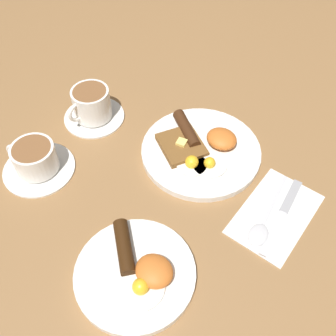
{
  "coord_description": "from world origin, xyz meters",
  "views": [
    {
      "loc": [
        -0.3,
        0.48,
        0.64
      ],
      "look_at": [
        0.02,
        0.09,
        0.03
      ],
      "focal_mm": 42.0,
      "sensor_mm": 36.0,
      "label": 1
    }
  ],
  "objects_px": {
    "breakfast_plate_near": "(200,149)",
    "teacup_near": "(92,106)",
    "spoon": "(262,227)",
    "knife": "(284,212)",
    "breakfast_plate_far": "(137,272)",
    "teacup_far": "(36,161)"
  },
  "relations": [
    {
      "from": "breakfast_plate_far",
      "to": "teacup_far",
      "type": "xyz_separation_m",
      "value": [
        0.32,
        -0.04,
        0.02
      ]
    },
    {
      "from": "breakfast_plate_far",
      "to": "spoon",
      "type": "distance_m",
      "value": 0.24
    },
    {
      "from": "breakfast_plate_near",
      "to": "teacup_far",
      "type": "relative_size",
      "value": 1.72
    },
    {
      "from": "teacup_far",
      "to": "knife",
      "type": "distance_m",
      "value": 0.5
    },
    {
      "from": "breakfast_plate_near",
      "to": "teacup_near",
      "type": "relative_size",
      "value": 1.83
    },
    {
      "from": "teacup_near",
      "to": "knife",
      "type": "height_order",
      "value": "teacup_near"
    },
    {
      "from": "knife",
      "to": "teacup_far",
      "type": "bearing_deg",
      "value": -71.74
    },
    {
      "from": "breakfast_plate_far",
      "to": "knife",
      "type": "distance_m",
      "value": 0.3
    },
    {
      "from": "breakfast_plate_near",
      "to": "knife",
      "type": "distance_m",
      "value": 0.22
    },
    {
      "from": "breakfast_plate_near",
      "to": "teacup_far",
      "type": "height_order",
      "value": "teacup_far"
    },
    {
      "from": "breakfast_plate_far",
      "to": "teacup_far",
      "type": "distance_m",
      "value": 0.32
    },
    {
      "from": "breakfast_plate_far",
      "to": "teacup_near",
      "type": "relative_size",
      "value": 1.49
    },
    {
      "from": "teacup_near",
      "to": "breakfast_plate_near",
      "type": "bearing_deg",
      "value": -165.28
    },
    {
      "from": "knife",
      "to": "breakfast_plate_far",
      "type": "bearing_deg",
      "value": -34.6
    },
    {
      "from": "teacup_far",
      "to": "breakfast_plate_near",
      "type": "bearing_deg",
      "value": -133.26
    },
    {
      "from": "breakfast_plate_far",
      "to": "knife",
      "type": "xyz_separation_m",
      "value": [
        -0.13,
        -0.27,
        -0.01
      ]
    },
    {
      "from": "breakfast_plate_near",
      "to": "breakfast_plate_far",
      "type": "xyz_separation_m",
      "value": [
        -0.08,
        0.29,
        0.0
      ]
    },
    {
      "from": "teacup_far",
      "to": "teacup_near",
      "type": "bearing_deg",
      "value": -82.79
    },
    {
      "from": "breakfast_plate_near",
      "to": "teacup_near",
      "type": "distance_m",
      "value": 0.27
    },
    {
      "from": "teacup_far",
      "to": "spoon",
      "type": "relative_size",
      "value": 0.82
    },
    {
      "from": "breakfast_plate_near",
      "to": "spoon",
      "type": "xyz_separation_m",
      "value": [
        -0.2,
        0.08,
        -0.0
      ]
    },
    {
      "from": "knife",
      "to": "spoon",
      "type": "bearing_deg",
      "value": -22.66
    }
  ]
}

